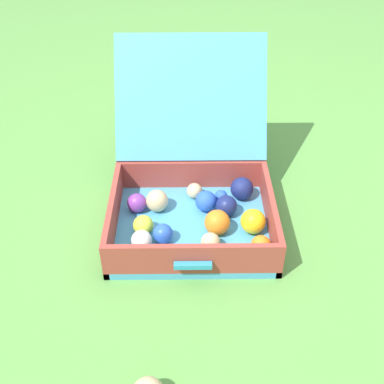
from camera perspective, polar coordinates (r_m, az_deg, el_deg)
The scene contains 2 objects.
ground_plane at distance 1.67m, azimuth 2.71°, elevation -3.01°, with size 16.00×16.00×0.00m, color #569342.
open_suitcase at distance 1.62m, azimuth 0.24°, elevation 0.33°, with size 0.53×0.71×0.50m.
Camera 1 is at (-0.09, -1.27, 1.09)m, focal length 45.57 mm.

